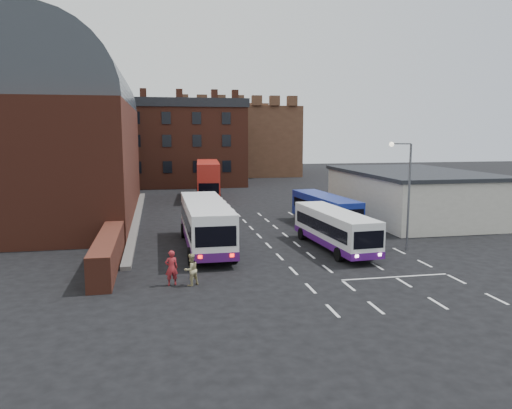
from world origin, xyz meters
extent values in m
plane|color=black|center=(0.00, 0.00, 0.00)|extent=(180.00, 180.00, 0.00)
cube|color=#602B1E|center=(-15.50, 21.00, 5.00)|extent=(12.00, 28.00, 10.00)
cylinder|color=#1E2328|center=(-15.50, 21.00, 10.00)|extent=(12.00, 26.00, 12.00)
cube|color=#602B1E|center=(-10.20, 2.00, 0.90)|extent=(1.20, 10.00, 1.80)
cube|color=beige|center=(15.00, 14.00, 2.00)|extent=(10.00, 16.00, 4.00)
cube|color=#282B30|center=(15.00, 14.00, 4.10)|extent=(10.40, 16.40, 0.30)
cube|color=brown|center=(-6.00, 46.00, 5.50)|extent=(22.00, 10.00, 11.00)
cube|color=brown|center=(6.00, 66.00, 6.00)|extent=(22.00, 22.00, 12.00)
cube|color=white|center=(-4.26, 5.65, 1.82)|extent=(2.64, 11.46, 2.60)
cube|color=black|center=(-4.26, 5.65, 1.98)|extent=(2.70, 10.26, 0.94)
cylinder|color=black|center=(-5.57, 9.28, 0.52)|extent=(0.29, 1.04, 1.04)
cylinder|color=black|center=(-5.55, 1.58, 0.52)|extent=(0.29, 1.04, 1.04)
cylinder|color=black|center=(-2.97, 9.29, 0.52)|extent=(0.29, 1.04, 1.04)
cylinder|color=black|center=(-2.95, 1.59, 0.52)|extent=(0.29, 1.04, 1.04)
cube|color=white|center=(4.02, 3.73, 1.49)|extent=(2.80, 9.49, 2.13)
cube|color=black|center=(4.02, 3.73, 1.62)|extent=(2.77, 8.30, 0.77)
cylinder|color=black|center=(5.30, 0.83, 0.43)|extent=(0.30, 0.87, 0.85)
cylinder|color=black|center=(4.85, 7.12, 0.43)|extent=(0.30, 0.87, 0.85)
cylinder|color=black|center=(3.18, 0.68, 0.43)|extent=(0.30, 0.87, 0.85)
cylinder|color=black|center=(2.72, 6.96, 0.43)|extent=(0.30, 0.87, 0.85)
cube|color=navy|center=(6.00, 11.38, 1.49)|extent=(3.01, 9.55, 2.13)
cube|color=black|center=(6.00, 11.38, 1.62)|extent=(2.96, 8.36, 0.77)
cylinder|color=black|center=(7.35, 8.51, 0.43)|extent=(0.32, 0.87, 0.85)
cylinder|color=black|center=(6.75, 14.80, 0.43)|extent=(0.32, 0.87, 0.85)
cylinder|color=black|center=(5.22, 8.31, 0.43)|extent=(0.32, 0.87, 0.85)
cylinder|color=black|center=(4.62, 14.59, 0.43)|extent=(0.32, 0.87, 0.85)
cube|color=red|center=(-1.60, 30.60, 2.38)|extent=(3.33, 10.87, 3.79)
cube|color=black|center=(-1.60, 30.60, 1.85)|extent=(3.29, 9.68, 0.88)
cylinder|color=black|center=(-0.68, 27.10, 0.49)|extent=(0.35, 0.99, 0.97)
cylinder|color=black|center=(-0.07, 34.28, 0.49)|extent=(0.35, 0.99, 0.97)
cylinder|color=black|center=(-3.10, 27.31, 0.49)|extent=(0.35, 0.99, 0.97)
cylinder|color=black|center=(-2.49, 34.48, 0.49)|extent=(0.35, 0.99, 0.97)
cylinder|color=#53555A|center=(8.60, 2.54, 3.47)|extent=(0.14, 0.14, 6.94)
cylinder|color=#53555A|center=(8.03, 2.74, 6.94)|extent=(1.18, 0.47, 0.09)
sphere|color=#FFF2CC|center=(7.45, 2.94, 6.89)|extent=(0.31, 0.31, 0.31)
imported|color=maroon|center=(-6.73, -2.13, 0.90)|extent=(0.73, 0.55, 1.80)
imported|color=tan|center=(-5.77, -2.35, 0.82)|extent=(1.00, 0.95, 1.64)
camera|label=1|loc=(-7.27, -26.86, 7.68)|focal=35.00mm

